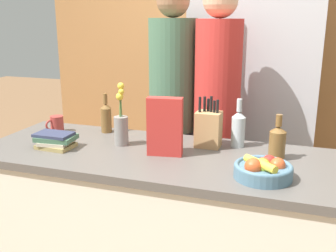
% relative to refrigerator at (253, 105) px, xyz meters
% --- Properties ---
extents(kitchen_island, '(1.90, 0.70, 0.91)m').
position_rel_refrigerator_xyz_m(kitchen_island, '(-0.31, -1.16, -0.48)').
color(kitchen_island, silver).
rests_on(kitchen_island, ground_plane).
extents(back_wall_wood, '(3.10, 0.12, 2.60)m').
position_rel_refrigerator_xyz_m(back_wall_wood, '(-0.31, 0.36, 0.37)').
color(back_wall_wood, '#9E6B3D').
rests_on(back_wall_wood, ground_plane).
extents(refrigerator, '(0.87, 0.63, 1.87)m').
position_rel_refrigerator_xyz_m(refrigerator, '(0.00, 0.00, 0.00)').
color(refrigerator, '#B7B7BC').
rests_on(refrigerator, ground_plane).
extents(fruit_bowl, '(0.25, 0.25, 0.10)m').
position_rel_refrigerator_xyz_m(fruit_bowl, '(0.20, -1.32, 0.01)').
color(fruit_bowl, slate).
rests_on(fruit_bowl, kitchen_island).
extents(knife_block, '(0.13, 0.11, 0.27)m').
position_rel_refrigerator_xyz_m(knife_block, '(-0.11, -0.98, 0.07)').
color(knife_block, tan).
rests_on(knife_block, kitchen_island).
extents(flower_vase, '(0.07, 0.07, 0.33)m').
position_rel_refrigerator_xyz_m(flower_vase, '(-0.56, -1.10, 0.08)').
color(flower_vase, gray).
rests_on(flower_vase, kitchen_island).
extents(cereal_box, '(0.18, 0.09, 0.29)m').
position_rel_refrigerator_xyz_m(cereal_box, '(-0.29, -1.17, 0.12)').
color(cereal_box, red).
rests_on(cereal_box, kitchen_island).
extents(coffee_mug, '(0.08, 0.11, 0.10)m').
position_rel_refrigerator_xyz_m(coffee_mug, '(-1.03, -1.00, 0.02)').
color(coffee_mug, '#99332D').
rests_on(coffee_mug, kitchen_island).
extents(book_stack, '(0.21, 0.16, 0.08)m').
position_rel_refrigerator_xyz_m(book_stack, '(-0.86, -1.25, 0.01)').
color(book_stack, '#99844C').
rests_on(book_stack, kitchen_island).
extents(bottle_oil, '(0.08, 0.08, 0.22)m').
position_rel_refrigerator_xyz_m(bottle_oil, '(0.24, -1.06, 0.06)').
color(bottle_oil, brown).
rests_on(bottle_oil, kitchen_island).
extents(bottle_vinegar, '(0.06, 0.06, 0.23)m').
position_rel_refrigerator_xyz_m(bottle_vinegar, '(-0.75, -0.91, 0.06)').
color(bottle_vinegar, brown).
rests_on(bottle_vinegar, kitchen_island).
extents(bottle_wine, '(0.07, 0.07, 0.26)m').
position_rel_refrigerator_xyz_m(bottle_wine, '(0.03, -0.93, 0.07)').
color(bottle_wine, '#B2BCC1').
rests_on(bottle_wine, kitchen_island).
extents(person_at_sink, '(0.31, 0.31, 1.76)m').
position_rel_refrigerator_xyz_m(person_at_sink, '(-0.46, -0.52, 0.07)').
color(person_at_sink, '#383842').
rests_on(person_at_sink, ground_plane).
extents(person_in_blue, '(0.28, 0.28, 1.76)m').
position_rel_refrigerator_xyz_m(person_in_blue, '(-0.15, -0.59, 0.08)').
color(person_in_blue, '#383842').
rests_on(person_in_blue, ground_plane).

